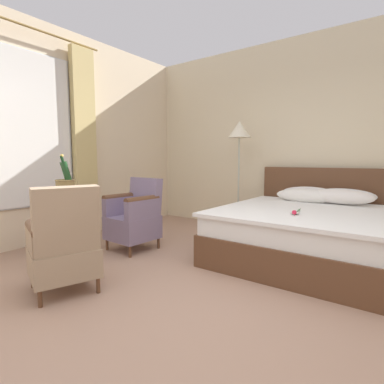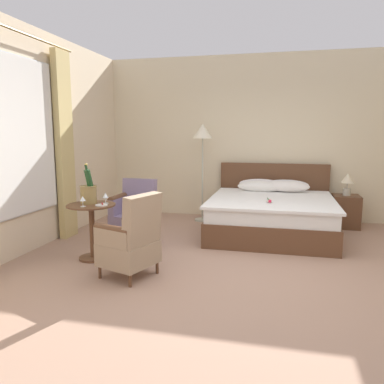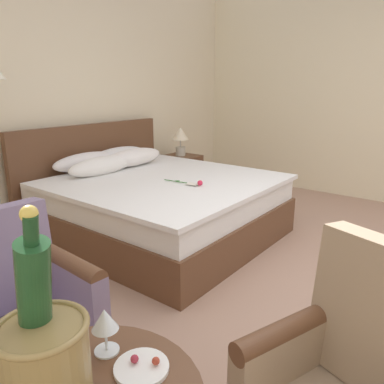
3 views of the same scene
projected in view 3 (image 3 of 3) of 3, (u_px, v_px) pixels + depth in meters
name	position (u px, v px, depth m)	size (l,w,h in m)	color
ground_plane	(334.00, 311.00, 2.54)	(7.51, 7.51, 0.00)	tan
wall_headboard_side	(52.00, 81.00, 3.92)	(5.94, 0.12, 3.05)	beige
bed	(155.00, 202.00, 3.80)	(1.97, 2.12, 1.06)	brown
nightstand	(181.00, 176.00, 5.16)	(0.47, 0.45, 0.56)	brown
bedside_lamp	(180.00, 137.00, 5.02)	(0.22, 0.22, 0.38)	#BCB7A4
champagne_bucket	(44.00, 353.00, 0.88)	(0.22, 0.22, 0.52)	olive
wine_glass_near_edge	(105.00, 322.00, 1.07)	(0.08, 0.08, 0.14)	white
snack_plate	(142.00, 367.00, 1.03)	(0.15, 0.15, 0.04)	white
armchair_by_window	(20.00, 326.00, 1.69)	(0.58, 0.62, 0.94)	brown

